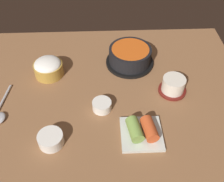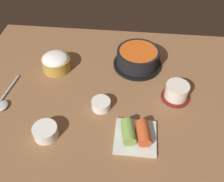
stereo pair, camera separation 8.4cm
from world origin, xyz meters
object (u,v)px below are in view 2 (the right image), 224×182
(stone_pot, at_px, (138,58))
(spoon, at_px, (4,101))
(kimchi_plate, at_px, (136,134))
(side_bowl_near, at_px, (45,131))
(rice_bowl, at_px, (56,62))
(banchan_cup_center, at_px, (101,104))
(tea_cup_with_saucer, at_px, (177,92))

(stone_pot, distance_m, spoon, 0.49)
(kimchi_plate, relative_size, side_bowl_near, 1.67)
(rice_bowl, bearing_deg, banchan_cup_center, -42.38)
(stone_pot, relative_size, rice_bowl, 1.74)
(banchan_cup_center, relative_size, spoon, 0.36)
(stone_pot, xyz_separation_m, rice_bowl, (-0.30, -0.05, -0.00))
(banchan_cup_center, distance_m, spoon, 0.32)
(rice_bowl, bearing_deg, kimchi_plate, -42.56)
(stone_pot, relative_size, side_bowl_near, 2.49)
(tea_cup_with_saucer, relative_size, side_bowl_near, 1.30)
(side_bowl_near, bearing_deg, stone_pot, 53.58)
(tea_cup_with_saucer, relative_size, kimchi_plate, 0.78)
(side_bowl_near, bearing_deg, banchan_cup_center, 39.98)
(rice_bowl, bearing_deg, spoon, -125.71)
(rice_bowl, xyz_separation_m, tea_cup_with_saucer, (0.43, -0.11, -0.00))
(banchan_cup_center, relative_size, kimchi_plate, 0.51)
(kimchi_plate, bearing_deg, stone_pot, 90.93)
(kimchi_plate, height_order, side_bowl_near, kimchi_plate)
(tea_cup_with_saucer, bearing_deg, side_bowl_near, -154.12)
(rice_bowl, xyz_separation_m, kimchi_plate, (0.30, -0.28, -0.01))
(tea_cup_with_saucer, distance_m, kimchi_plate, 0.21)
(spoon, bearing_deg, kimchi_plate, -12.54)
(side_bowl_near, relative_size, spoon, 0.43)
(rice_bowl, relative_size, spoon, 0.61)
(banchan_cup_center, height_order, spoon, banchan_cup_center)
(tea_cup_with_saucer, xyz_separation_m, side_bowl_near, (-0.39, -0.19, -0.01))
(stone_pot, height_order, tea_cup_with_saucer, stone_pot)
(banchan_cup_center, bearing_deg, tea_cup_with_saucer, 15.14)
(stone_pot, distance_m, rice_bowl, 0.30)
(side_bowl_near, bearing_deg, tea_cup_with_saucer, 25.88)
(stone_pot, xyz_separation_m, spoon, (-0.43, -0.23, -0.03))
(kimchi_plate, distance_m, side_bowl_near, 0.26)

